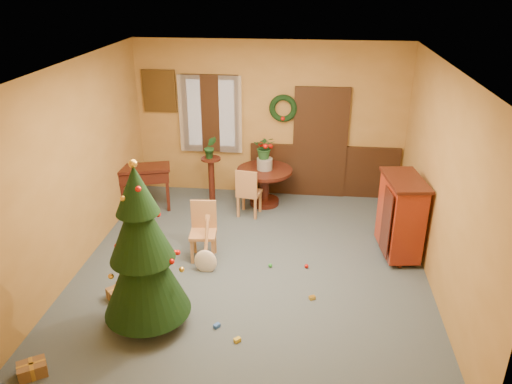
# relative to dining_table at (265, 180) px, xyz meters

# --- Properties ---
(room_envelope) EXTENTS (5.50, 5.50, 5.50)m
(room_envelope) POSITION_rel_dining_table_xyz_m (0.24, 0.53, 0.63)
(room_envelope) COLOR #36464F
(room_envelope) RESTS_ON ground
(dining_table) EXTENTS (1.01, 1.01, 0.69)m
(dining_table) POSITION_rel_dining_table_xyz_m (0.00, 0.00, 0.00)
(dining_table) COLOR black
(dining_table) RESTS_ON floor
(urn) EXTENTS (0.28, 0.28, 0.21)m
(urn) POSITION_rel_dining_table_xyz_m (-0.00, 0.00, 0.31)
(urn) COLOR slate
(urn) RESTS_ON dining_table
(centerpiece_plant) EXTENTS (0.38, 0.33, 0.42)m
(centerpiece_plant) POSITION_rel_dining_table_xyz_m (-0.00, 0.00, 0.63)
(centerpiece_plant) COLOR #1E4C23
(centerpiece_plant) RESTS_ON urn
(chair_near) EXTENTS (0.41, 0.41, 0.88)m
(chair_near) POSITION_rel_dining_table_xyz_m (-0.73, -1.95, -0.01)
(chair_near) COLOR #9C623E
(chair_near) RESTS_ON floor
(chair_far) EXTENTS (0.45, 0.45, 0.89)m
(chair_far) POSITION_rel_dining_table_xyz_m (-0.24, -0.53, -0.01)
(chair_far) COLOR #9C623E
(chair_far) RESTS_ON floor
(guitar) EXTENTS (0.46, 0.57, 0.76)m
(guitar) POSITION_rel_dining_table_xyz_m (-0.62, -2.36, -0.10)
(guitar) COLOR beige
(guitar) RESTS_ON floor
(plant_stand) EXTENTS (0.36, 0.36, 0.92)m
(plant_stand) POSITION_rel_dining_table_xyz_m (-0.96, -0.13, 0.09)
(plant_stand) COLOR black
(plant_stand) RESTS_ON floor
(stand_plant) EXTENTS (0.26, 0.23, 0.41)m
(stand_plant) POSITION_rel_dining_table_xyz_m (-0.96, -0.13, 0.64)
(stand_plant) COLOR #19471E
(stand_plant) RESTS_ON plant_stand
(christmas_tree) EXTENTS (1.04, 1.04, 2.15)m
(christmas_tree) POSITION_rel_dining_table_xyz_m (-1.08, -3.58, 0.54)
(christmas_tree) COLOR #382111
(christmas_tree) RESTS_ON floor
(writing_desk) EXTENTS (1.01, 0.70, 0.82)m
(writing_desk) POSITION_rel_dining_table_xyz_m (-2.12, -0.44, 0.13)
(writing_desk) COLOR black
(writing_desk) RESTS_ON floor
(sideboard) EXTENTS (0.64, 1.04, 1.25)m
(sideboard) POSITION_rel_dining_table_xyz_m (2.18, -1.57, 0.19)
(sideboard) COLOR #5A190A
(sideboard) RESTS_ON floor
(gift_a) EXTENTS (0.36, 0.34, 0.16)m
(gift_a) POSITION_rel_dining_table_xyz_m (-2.07, -4.58, -0.41)
(gift_a) COLOR brown
(gift_a) RESTS_ON floor
(gift_b) EXTENTS (0.27, 0.27, 0.21)m
(gift_b) POSITION_rel_dining_table_xyz_m (-1.56, -3.03, -0.38)
(gift_b) COLOR maroon
(gift_b) RESTS_ON floor
(gift_c) EXTENTS (0.33, 0.34, 0.15)m
(gift_c) POSITION_rel_dining_table_xyz_m (-1.65, -3.12, -0.41)
(gift_c) COLOR brown
(gift_c) RESTS_ON floor
(gift_d) EXTENTS (0.31, 0.16, 0.11)m
(gift_d) POSITION_rel_dining_table_xyz_m (-0.83, -3.44, -0.43)
(gift_d) COLOR maroon
(gift_d) RESTS_ON floor
(toy_a) EXTENTS (0.09, 0.09, 0.05)m
(toy_a) POSITION_rel_dining_table_xyz_m (-0.24, -3.59, -0.46)
(toy_a) COLOR blue
(toy_a) RESTS_ON floor
(toy_b) EXTENTS (0.06, 0.06, 0.06)m
(toy_b) POSITION_rel_dining_table_xyz_m (0.30, -2.17, -0.46)
(toy_b) COLOR green
(toy_b) RESTS_ON floor
(toy_c) EXTENTS (0.09, 0.09, 0.05)m
(toy_c) POSITION_rel_dining_table_xyz_m (0.05, -3.81, -0.46)
(toy_c) COLOR gold
(toy_c) RESTS_ON floor
(toy_d) EXTENTS (0.06, 0.06, 0.06)m
(toy_d) POSITION_rel_dining_table_xyz_m (0.82, -2.13, -0.46)
(toy_d) COLOR red
(toy_d) RESTS_ON floor
(toy_e) EXTENTS (0.09, 0.08, 0.05)m
(toy_e) POSITION_rel_dining_table_xyz_m (0.91, -2.88, -0.46)
(toy_e) COLOR gold
(toy_e) RESTS_ON floor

